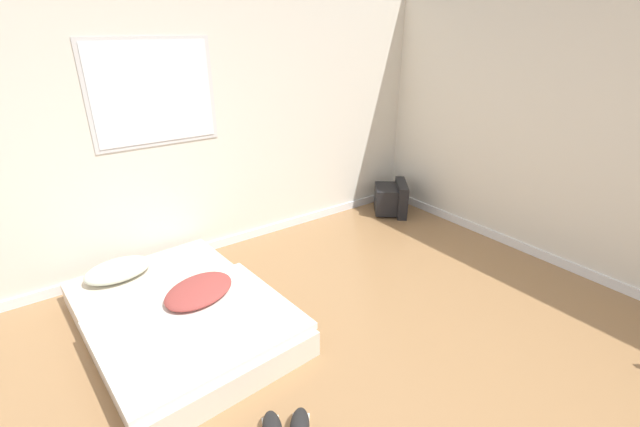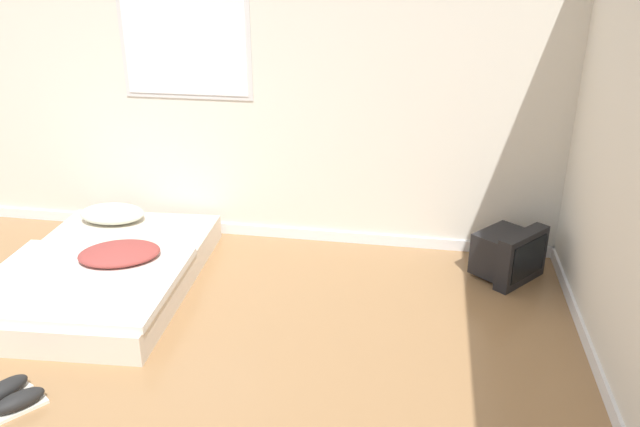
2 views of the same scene
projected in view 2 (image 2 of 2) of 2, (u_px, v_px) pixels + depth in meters
The scene contains 4 objects.
wall_back at pixel (183, 79), 4.91m from camera, with size 8.33×0.08×2.60m.
mattress_bed at pixel (103, 270), 4.42m from camera, with size 1.36×1.90×0.34m.
crt_tv at pixel (508, 254), 4.53m from camera, with size 0.56×0.57×0.39m.
sneaker_pair at pixel (12, 396), 3.27m from camera, with size 0.35×0.35×0.10m.
Camera 2 is at (1.93, -1.78, 2.19)m, focal length 35.00 mm.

